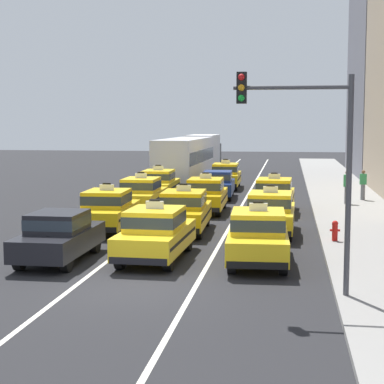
# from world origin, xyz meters

# --- Properties ---
(ground_plane) EXTENTS (160.00, 160.00, 0.00)m
(ground_plane) POSITION_xyz_m (0.00, 0.00, 0.00)
(ground_plane) COLOR #232326
(lane_stripe_left_center) EXTENTS (0.14, 80.00, 0.01)m
(lane_stripe_left_center) POSITION_xyz_m (-1.60, 20.00, 0.00)
(lane_stripe_left_center) COLOR silver
(lane_stripe_left_center) RESTS_ON ground
(lane_stripe_center_right) EXTENTS (0.14, 80.00, 0.01)m
(lane_stripe_center_right) POSITION_xyz_m (1.60, 20.00, 0.00)
(lane_stripe_center_right) COLOR silver
(lane_stripe_center_right) RESTS_ON ground
(sidewalk_curb) EXTENTS (4.00, 90.00, 0.15)m
(sidewalk_curb) POSITION_xyz_m (7.20, 15.00, 0.07)
(sidewalk_curb) COLOR gray
(sidewalk_curb) RESTS_ON ground
(sedan_left_nearest) EXTENTS (1.77, 4.30, 1.58)m
(sedan_left_nearest) POSITION_xyz_m (-3.10, 2.88, 0.85)
(sedan_left_nearest) COLOR black
(sedan_left_nearest) RESTS_ON ground
(taxi_left_second) EXTENTS (1.98, 4.62, 1.96)m
(taxi_left_second) POSITION_xyz_m (-3.16, 8.68, 0.88)
(taxi_left_second) COLOR black
(taxi_left_second) RESTS_ON ground
(taxi_left_third) EXTENTS (1.86, 4.58, 1.96)m
(taxi_left_third) POSITION_xyz_m (-3.08, 14.43, 0.88)
(taxi_left_third) COLOR black
(taxi_left_third) RESTS_ON ground
(taxi_left_fourth) EXTENTS (1.90, 4.59, 1.96)m
(taxi_left_fourth) POSITION_xyz_m (-3.29, 19.71, 0.88)
(taxi_left_fourth) COLOR black
(taxi_left_fourth) RESTS_ON ground
(bus_left_fifth) EXTENTS (2.74, 11.25, 3.22)m
(bus_left_fifth) POSITION_xyz_m (-3.20, 28.73, 1.82)
(bus_left_fifth) COLOR black
(bus_left_fifth) RESTS_ON ground
(box_truck_left_sixth) EXTENTS (2.42, 7.01, 3.27)m
(box_truck_left_sixth) POSITION_xyz_m (-3.26, 39.50, 1.78)
(box_truck_left_sixth) COLOR black
(box_truck_left_sixth) RESTS_ON ground
(taxi_center_nearest) EXTENTS (1.94, 4.61, 1.96)m
(taxi_center_nearest) POSITION_xyz_m (-0.14, 3.55, 0.88)
(taxi_center_nearest) COLOR black
(taxi_center_nearest) RESTS_ON ground
(taxi_center_second) EXTENTS (1.95, 4.61, 1.96)m
(taxi_center_second) POSITION_xyz_m (-0.08, 8.84, 0.88)
(taxi_center_second) COLOR black
(taxi_center_second) RESTS_ON ground
(taxi_center_third) EXTENTS (1.92, 4.60, 1.96)m
(taxi_center_third) POSITION_xyz_m (0.05, 14.66, 0.88)
(taxi_center_third) COLOR black
(taxi_center_third) RESTS_ON ground
(sedan_center_fourth) EXTENTS (1.92, 4.36, 1.58)m
(sedan_center_fourth) POSITION_xyz_m (-0.00, 20.54, 0.85)
(sedan_center_fourth) COLOR black
(sedan_center_fourth) RESTS_ON ground
(taxi_center_fifth) EXTENTS (1.91, 4.60, 1.96)m
(taxi_center_fifth) POSITION_xyz_m (-0.08, 26.11, 0.88)
(taxi_center_fifth) COLOR black
(taxi_center_fifth) RESTS_ON ground
(taxi_right_nearest) EXTENTS (1.98, 4.62, 1.96)m
(taxi_right_nearest) POSITION_xyz_m (3.10, 3.50, 0.88)
(taxi_right_nearest) COLOR black
(taxi_right_nearest) RESTS_ON ground
(taxi_right_second) EXTENTS (1.90, 4.59, 1.96)m
(taxi_right_second) POSITION_xyz_m (3.33, 8.79, 0.88)
(taxi_right_second) COLOR black
(taxi_right_second) RESTS_ON ground
(taxi_right_third) EXTENTS (1.96, 4.62, 1.96)m
(taxi_right_third) POSITION_xyz_m (3.34, 15.01, 0.88)
(taxi_right_third) COLOR black
(taxi_right_third) RESTS_ON ground
(pedestrian_mid_block) EXTENTS (0.36, 0.24, 1.72)m
(pedestrian_mid_block) POSITION_xyz_m (7.02, 17.90, 1.02)
(pedestrian_mid_block) COLOR slate
(pedestrian_mid_block) RESTS_ON sidewalk_curb
(pedestrian_by_storefront) EXTENTS (0.36, 0.24, 1.63)m
(pedestrian_by_storefront) POSITION_xyz_m (8.03, 19.75, 0.97)
(pedestrian_by_storefront) COLOR slate
(pedestrian_by_storefront) RESTS_ON sidewalk_curb
(fire_hydrant) EXTENTS (0.36, 0.22, 0.73)m
(fire_hydrant) POSITION_xyz_m (5.68, 6.97, 0.55)
(fire_hydrant) COLOR red
(fire_hydrant) RESTS_ON sidewalk_curb
(traffic_light_pole) EXTENTS (2.87, 0.33, 5.58)m
(traffic_light_pole) POSITION_xyz_m (4.49, -0.48, 3.82)
(traffic_light_pole) COLOR #47474C
(traffic_light_pole) RESTS_ON ground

